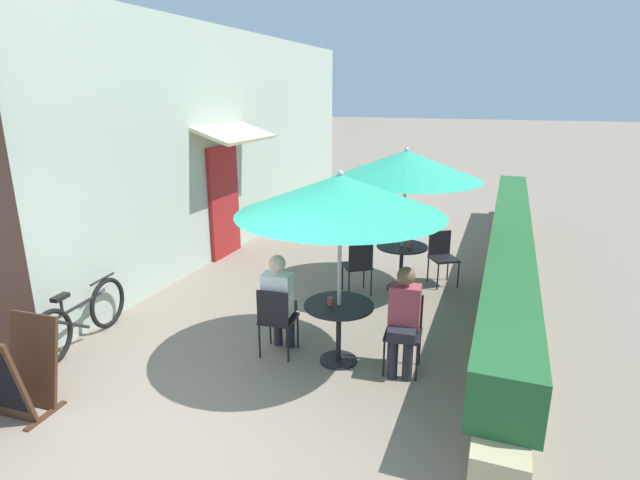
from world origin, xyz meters
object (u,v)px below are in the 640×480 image
at_px(cafe_chair_mid_left, 358,263).
at_px(patio_umbrella_mid, 406,165).
at_px(patio_table_mid, 402,257).
at_px(seated_patron_near_left, 279,299).
at_px(patio_table_near, 339,320).
at_px(patio_umbrella_near, 340,195).
at_px(menu_board, 17,371).
at_px(coffee_cup_near, 330,301).
at_px(cafe_chair_mid_right, 442,253).
at_px(coffee_cup_mid, 410,245).
at_px(bicycle_leaning, 81,318).
at_px(cafe_chair_near_left, 276,316).
at_px(seated_patron_near_right, 404,316).
at_px(cafe_chair_near_right, 404,326).

bearing_deg(cafe_chair_mid_left, patio_umbrella_mid, 5.88).
bearing_deg(cafe_chair_mid_left, patio_table_mid, 5.88).
xyz_separation_m(seated_patron_near_left, cafe_chair_mid_left, (0.39, 2.05, -0.17)).
distance_m(patio_table_near, patio_umbrella_near, 1.46).
xyz_separation_m(patio_table_near, menu_board, (-2.62, -2.03, -0.07)).
bearing_deg(coffee_cup_near, cafe_chair_mid_right, 73.93).
bearing_deg(coffee_cup_mid, bicycle_leaning, -137.67).
bearing_deg(bicycle_leaning, cafe_chair_mid_left, 38.18).
height_order(patio_table_mid, cafe_chair_mid_left, cafe_chair_mid_left).
distance_m(patio_umbrella_near, patio_table_mid, 2.91).
height_order(cafe_chair_near_left, patio_table_mid, cafe_chair_near_left).
relative_size(patio_table_near, patio_umbrella_near, 0.35).
relative_size(seated_patron_near_left, cafe_chair_mid_right, 1.44).
xyz_separation_m(patio_umbrella_near, patio_table_mid, (0.21, 2.50, -1.46)).
relative_size(cafe_chair_near_left, bicycle_leaning, 0.51).
height_order(cafe_chair_mid_left, menu_board, menu_board).
bearing_deg(cafe_chair_mid_right, patio_table_mid, 5.88).
bearing_deg(bicycle_leaning, cafe_chair_near_left, 7.38).
relative_size(coffee_cup_near, cafe_chair_mid_left, 0.10).
bearing_deg(cafe_chair_near_left, bicycle_leaning, -170.73).
bearing_deg(patio_umbrella_mid, patio_table_near, -94.90).
distance_m(cafe_chair_near_left, bicycle_leaning, 2.48).
height_order(patio_table_near, seated_patron_near_left, seated_patron_near_left).
distance_m(seated_patron_near_right, patio_umbrella_mid, 2.85).
distance_m(patio_umbrella_near, patio_umbrella_mid, 2.51).
distance_m(cafe_chair_mid_left, cafe_chair_mid_right, 1.49).
distance_m(patio_umbrella_mid, bicycle_leaning, 4.94).
height_order(coffee_cup_near, patio_table_mid, coffee_cup_near).
bearing_deg(patio_umbrella_mid, coffee_cup_near, -96.75).
bearing_deg(menu_board, cafe_chair_mid_right, 52.45).
relative_size(bicycle_leaning, menu_board, 1.81).
xyz_separation_m(cafe_chair_near_left, patio_table_mid, (0.95, 2.64, 0.02)).
relative_size(seated_patron_near_left, menu_board, 1.33).
distance_m(patio_table_mid, cafe_chair_mid_right, 0.75).
distance_m(cafe_chair_near_right, seated_patron_near_right, 0.20).
bearing_deg(cafe_chair_mid_left, coffee_cup_near, -116.72).
bearing_deg(seated_patron_near_right, cafe_chair_mid_left, -65.85).
xyz_separation_m(patio_umbrella_mid, coffee_cup_mid, (0.13, -0.06, -1.23)).
relative_size(seated_patron_near_left, patio_umbrella_mid, 0.55).
height_order(patio_table_near, coffee_cup_near, coffee_cup_near).
bearing_deg(patio_table_mid, bicycle_leaning, -136.01).
distance_m(patio_table_near, coffee_cup_near, 0.26).
height_order(seated_patron_near_left, coffee_cup_mid, seated_patron_near_left).
bearing_deg(coffee_cup_near, patio_table_near, 29.50).
relative_size(coffee_cup_near, bicycle_leaning, 0.05).
distance_m(seated_patron_near_left, bicycle_leaning, 2.52).
bearing_deg(bicycle_leaning, cafe_chair_mid_right, 36.88).
relative_size(patio_table_near, seated_patron_near_left, 0.64).
height_order(patio_table_mid, cafe_chair_mid_right, cafe_chair_mid_right).
bearing_deg(seated_patron_near_left, bicycle_leaning, -168.20).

